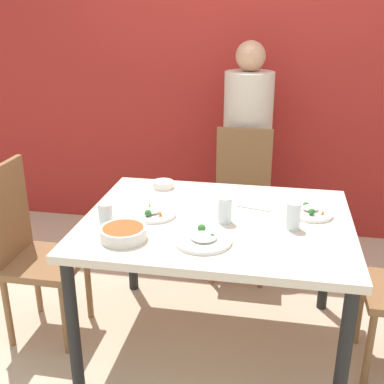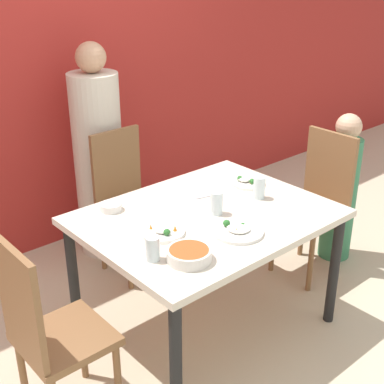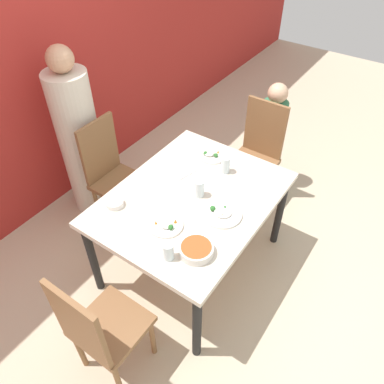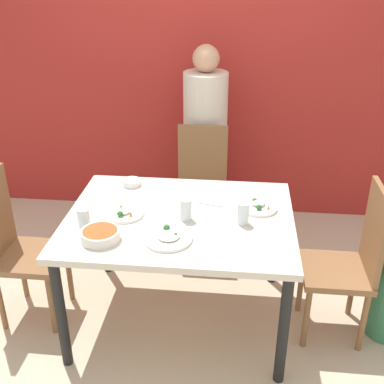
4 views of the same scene
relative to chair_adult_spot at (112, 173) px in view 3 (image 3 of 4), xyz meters
name	(u,v)px [view 3 (image 3 of 4)]	position (x,y,z in m)	size (l,w,h in m)	color
ground_plane	(192,262)	(-0.05, -0.87, -0.53)	(10.00, 10.00, 0.00)	beige
wall_back	(26,63)	(-0.05, 0.70, 0.82)	(10.00, 0.06, 2.70)	#A82823
dining_table	(192,205)	(-0.05, -0.87, 0.15)	(1.34, 1.04, 0.76)	beige
chair_adult_spot	(112,173)	(0.00, 0.00, 0.00)	(0.40, 0.40, 1.00)	brown
chair_child_spot	(257,153)	(0.96, -0.88, 0.00)	(0.40, 0.40, 1.00)	brown
chair_empty_left	(100,329)	(-1.07, -0.93, 0.00)	(0.40, 0.40, 1.00)	brown
person_adult	(80,142)	(0.00, 0.34, 0.18)	(0.35, 0.35, 1.55)	beige
person_child	(270,140)	(1.24, -0.88, -0.01)	(0.23, 0.23, 1.09)	#387F56
bowl_curry	(196,249)	(-0.45, -1.17, 0.26)	(0.21, 0.21, 0.06)	silver
plate_rice_adult	(222,213)	(-0.08, -1.14, 0.25)	(0.27, 0.27, 0.06)	white
plate_rice_child	(211,155)	(0.41, -0.73, 0.25)	(0.21, 0.21, 0.05)	white
plate_noodles	(166,225)	(-0.38, -0.89, 0.25)	(0.23, 0.23, 0.05)	white
bowl_rice_small	(115,203)	(-0.43, -0.48, 0.26)	(0.12, 0.12, 0.04)	white
glass_water_tall	(225,165)	(0.32, -0.92, 0.30)	(0.07, 0.07, 0.13)	silver
glass_water_short	(168,251)	(-0.57, -1.06, 0.29)	(0.07, 0.07, 0.12)	silver
glass_water_center	(199,188)	(-0.01, -0.90, 0.30)	(0.07, 0.07, 0.13)	silver
fork_steel	(187,175)	(0.12, -0.71, 0.24)	(0.18, 0.06, 0.01)	silver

